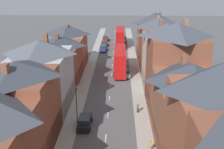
{
  "coord_description": "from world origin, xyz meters",
  "views": [
    {
      "loc": [
        1.69,
        -17.16,
        19.65
      ],
      "look_at": [
        0.3,
        29.24,
        2.45
      ],
      "focal_mm": 42.0,
      "sensor_mm": 36.0,
      "label": 1
    }
  ],
  "objects_px": {
    "double_decker_bus_mid_street": "(120,37)",
    "pedestrian_near_right": "(150,145)",
    "double_decker_bus_lead": "(120,60)",
    "car_parked_left_b": "(85,121)",
    "car_parked_right_a": "(103,48)",
    "car_near_silver": "(126,73)",
    "car_mid_black": "(104,44)",
    "pedestrian_mid_left": "(138,107)",
    "street_lamp": "(77,103)",
    "car_mid_white": "(105,38)",
    "car_parked_left_a": "(124,39)"
  },
  "relations": [
    {
      "from": "car_parked_left_a",
      "to": "car_parked_left_b",
      "type": "relative_size",
      "value": 1.01
    },
    {
      "from": "pedestrian_mid_left",
      "to": "street_lamp",
      "type": "relative_size",
      "value": 0.29
    },
    {
      "from": "car_mid_black",
      "to": "car_mid_white",
      "type": "distance_m",
      "value": 7.18
    },
    {
      "from": "pedestrian_near_right",
      "to": "street_lamp",
      "type": "bearing_deg",
      "value": 146.26
    },
    {
      "from": "pedestrian_near_right",
      "to": "pedestrian_mid_left",
      "type": "bearing_deg",
      "value": 95.16
    },
    {
      "from": "car_mid_black",
      "to": "car_mid_white",
      "type": "xyz_separation_m",
      "value": [
        0.0,
        7.18,
        0.02
      ]
    },
    {
      "from": "car_parked_left_b",
      "to": "car_mid_white",
      "type": "relative_size",
      "value": 1.05
    },
    {
      "from": "car_parked_right_a",
      "to": "pedestrian_near_right",
      "type": "distance_m",
      "value": 46.52
    },
    {
      "from": "car_parked_left_a",
      "to": "street_lamp",
      "type": "bearing_deg",
      "value": -98.09
    },
    {
      "from": "double_decker_bus_lead",
      "to": "pedestrian_near_right",
      "type": "bearing_deg",
      "value": -82.56
    },
    {
      "from": "double_decker_bus_mid_street",
      "to": "car_parked_left_a",
      "type": "relative_size",
      "value": 2.54
    },
    {
      "from": "street_lamp",
      "to": "double_decker_bus_mid_street",
      "type": "bearing_deg",
      "value": 82.42
    },
    {
      "from": "car_near_silver",
      "to": "pedestrian_mid_left",
      "type": "relative_size",
      "value": 2.59
    },
    {
      "from": "car_parked_right_a",
      "to": "pedestrian_mid_left",
      "type": "xyz_separation_m",
      "value": [
        7.68,
        -36.09,
        0.19
      ]
    },
    {
      "from": "double_decker_bus_mid_street",
      "to": "car_parked_left_b",
      "type": "distance_m",
      "value": 46.59
    },
    {
      "from": "street_lamp",
      "to": "car_mid_black",
      "type": "bearing_deg",
      "value": 88.54
    },
    {
      "from": "car_parked_left_b",
      "to": "street_lamp",
      "type": "height_order",
      "value": "street_lamp"
    },
    {
      "from": "double_decker_bus_mid_street",
      "to": "car_mid_black",
      "type": "bearing_deg",
      "value": -177.31
    },
    {
      "from": "pedestrian_near_right",
      "to": "car_mid_white",
      "type": "bearing_deg",
      "value": 98.27
    },
    {
      "from": "car_near_silver",
      "to": "car_parked_left_a",
      "type": "height_order",
      "value": "car_near_silver"
    },
    {
      "from": "car_parked_left_b",
      "to": "pedestrian_near_right",
      "type": "distance_m",
      "value": 10.2
    },
    {
      "from": "double_decker_bus_mid_street",
      "to": "pedestrian_near_right",
      "type": "bearing_deg",
      "value": -85.96
    },
    {
      "from": "pedestrian_near_right",
      "to": "car_parked_right_a",
      "type": "bearing_deg",
      "value": 100.59
    },
    {
      "from": "double_decker_bus_mid_street",
      "to": "car_parked_left_b",
      "type": "bearing_deg",
      "value": -96.03
    },
    {
      "from": "car_parked_left_b",
      "to": "pedestrian_near_right",
      "type": "height_order",
      "value": "pedestrian_near_right"
    },
    {
      "from": "car_parked_left_a",
      "to": "car_parked_right_a",
      "type": "relative_size",
      "value": 0.97
    },
    {
      "from": "double_decker_bus_mid_street",
      "to": "car_parked_left_a",
      "type": "bearing_deg",
      "value": 78.32
    },
    {
      "from": "double_decker_bus_mid_street",
      "to": "car_parked_left_b",
      "type": "height_order",
      "value": "double_decker_bus_mid_street"
    },
    {
      "from": "car_near_silver",
      "to": "car_parked_right_a",
      "type": "relative_size",
      "value": 0.95
    },
    {
      "from": "car_near_silver",
      "to": "car_mid_black",
      "type": "relative_size",
      "value": 0.99
    },
    {
      "from": "double_decker_bus_lead",
      "to": "pedestrian_mid_left",
      "type": "relative_size",
      "value": 6.71
    },
    {
      "from": "double_decker_bus_lead",
      "to": "car_mid_black",
      "type": "bearing_deg",
      "value": 101.71
    },
    {
      "from": "street_lamp",
      "to": "car_near_silver",
      "type": "bearing_deg",
      "value": 69.06
    },
    {
      "from": "double_decker_bus_lead",
      "to": "car_near_silver",
      "type": "relative_size",
      "value": 2.59
    },
    {
      "from": "car_near_silver",
      "to": "car_parked_left_a",
      "type": "xyz_separation_m",
      "value": [
        0.0,
        32.5,
        -0.04
      ]
    },
    {
      "from": "double_decker_bus_lead",
      "to": "car_parked_right_a",
      "type": "distance_m",
      "value": 18.47
    },
    {
      "from": "car_mid_white",
      "to": "pedestrian_near_right",
      "type": "height_order",
      "value": "pedestrian_near_right"
    },
    {
      "from": "double_decker_bus_lead",
      "to": "double_decker_bus_mid_street",
      "type": "distance_m",
      "value": 23.83
    },
    {
      "from": "car_parked_right_a",
      "to": "street_lamp",
      "type": "height_order",
      "value": "street_lamp"
    },
    {
      "from": "car_parked_left_b",
      "to": "car_mid_black",
      "type": "bearing_deg",
      "value": 90.0
    },
    {
      "from": "car_parked_right_a",
      "to": "car_parked_left_b",
      "type": "xyz_separation_m",
      "value": [
        0.0,
        -40.17,
        -0.05
      ]
    },
    {
      "from": "car_near_silver",
      "to": "car_parked_left_b",
      "type": "relative_size",
      "value": 0.99
    },
    {
      "from": "car_parked_right_a",
      "to": "car_mid_black",
      "type": "relative_size",
      "value": 1.04
    },
    {
      "from": "car_mid_black",
      "to": "pedestrian_mid_left",
      "type": "bearing_deg",
      "value": -79.63
    },
    {
      "from": "car_mid_white",
      "to": "pedestrian_mid_left",
      "type": "bearing_deg",
      "value": -81.12
    },
    {
      "from": "car_mid_black",
      "to": "pedestrian_mid_left",
      "type": "distance_m",
      "value": 42.69
    },
    {
      "from": "double_decker_bus_lead",
      "to": "car_parked_left_a",
      "type": "height_order",
      "value": "double_decker_bus_lead"
    },
    {
      "from": "car_parked_right_a",
      "to": "car_parked_left_b",
      "type": "bearing_deg",
      "value": -90.0
    },
    {
      "from": "car_mid_black",
      "to": "pedestrian_mid_left",
      "type": "height_order",
      "value": "pedestrian_mid_left"
    },
    {
      "from": "double_decker_bus_lead",
      "to": "car_parked_right_a",
      "type": "xyz_separation_m",
      "value": [
        -4.89,
        17.7,
        -1.97
      ]
    }
  ]
}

